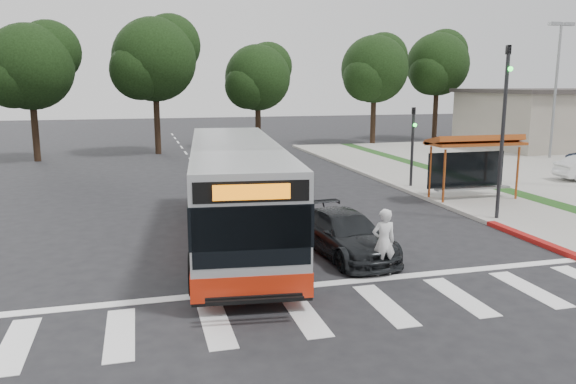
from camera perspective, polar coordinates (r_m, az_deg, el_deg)
name	(u,v)px	position (r m, az deg, el deg)	size (l,w,h in m)	color
ground	(258,251)	(17.60, -3.10, -6.03)	(140.00, 140.00, 0.00)	black
sidewalk_east	(441,187)	(28.87, 15.27, 0.45)	(4.00, 40.00, 0.12)	gray
curb_east	(404,189)	(27.92, 11.72, 0.30)	(0.30, 40.00, 0.15)	#9E9991
curb_east_red	(547,245)	(19.75, 24.84, -4.93)	(0.32, 6.00, 0.15)	maroon
commercial_building	(562,120)	(51.06, 26.11, 6.58)	(14.00, 10.00, 4.40)	#9F9485
building_roof_cap	(565,91)	(50.98, 26.33, 9.21)	(14.60, 10.60, 0.30)	#383330
crosswalk_ladder	(303,314)	(13.03, 1.58, -12.25)	(18.00, 2.60, 0.01)	silver
bus_shelter	(474,148)	(26.00, 18.34, 4.26)	(4.20, 1.60, 2.86)	#9A4419
traffic_signal_ne_tall	(504,118)	(22.24, 21.08, 6.99)	(0.18, 0.37, 6.50)	black
traffic_signal_ne_short	(413,139)	(28.29, 12.55, 5.32)	(0.18, 0.37, 4.00)	black
lot_light_mid	(557,72)	(42.52, 25.67, 10.96)	(1.90, 0.35, 9.01)	gray
tree_ne_a	(375,68)	(48.64, 8.84, 12.34)	(6.16, 5.74, 9.30)	black
tree_ne_b	(438,63)	(53.59, 15.00, 12.53)	(6.16, 5.74, 10.02)	black
tree_north_a	(155,58)	(42.60, -13.32, 13.10)	(6.60, 6.15, 10.17)	black
tree_north_b	(258,77)	(45.54, -3.03, 11.63)	(5.72, 5.33, 8.43)	black
tree_north_c	(31,65)	(41.06, -24.64, 11.62)	(6.16, 5.74, 9.30)	black
transit_bus	(236,192)	(18.49, -5.34, -0.04)	(2.73, 12.58, 3.25)	#BABDBF
pedestrian	(384,242)	(15.45, 9.69, -5.03)	(0.67, 0.44, 1.85)	silver
dark_sedan	(345,234)	(17.13, 5.84, -4.25)	(1.85, 4.55, 1.32)	black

